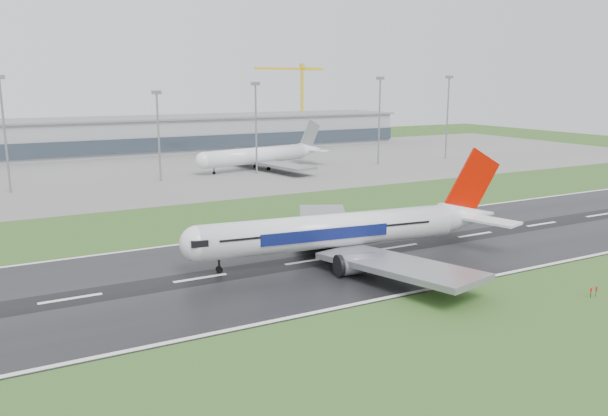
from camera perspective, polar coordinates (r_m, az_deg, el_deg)
ground at (r=117.55m, az=8.98°, el=-3.73°), size 520.00×520.00×0.00m
runway at (r=117.54m, az=8.98°, el=-3.70°), size 400.00×45.00×0.10m
apron at (r=227.84m, az=-10.32°, el=3.84°), size 400.00×130.00×0.08m
terminal at (r=284.40m, az=-14.15°, el=6.77°), size 240.00×36.00×15.00m
main_airliner at (r=107.16m, az=4.63°, el=-0.07°), size 68.77×66.23×18.24m
parked_airliner at (r=219.18m, az=-4.19°, el=5.87°), size 65.63×62.61×16.49m
tower_crane at (r=328.46m, az=-0.19°, el=10.08°), size 41.69×4.76×41.34m
floodmast_1 at (r=190.57m, az=-26.67°, el=6.07°), size 0.64×0.64×32.20m
floodmast_2 at (r=196.91m, az=-13.72°, el=6.48°), size 0.64×0.64×27.66m
floodmast_3 at (r=207.86m, az=-4.60°, el=7.42°), size 0.64×0.64×30.29m
floodmast_4 at (r=233.22m, az=7.20°, el=8.10°), size 0.64×0.64×32.27m
floodmast_5 at (r=254.33m, az=13.53°, el=8.24°), size 0.64×0.64×32.81m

